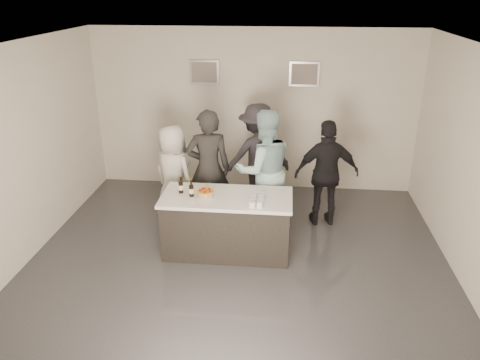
{
  "coord_description": "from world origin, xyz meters",
  "views": [
    {
      "loc": [
        0.61,
        -5.49,
        3.68
      ],
      "look_at": [
        0.0,
        0.5,
        1.15
      ],
      "focal_mm": 35.0,
      "sensor_mm": 36.0,
      "label": 1
    }
  ],
  "objects": [
    {
      "name": "cake",
      "position": [
        -0.49,
        0.45,
        0.94
      ],
      "size": [
        0.23,
        0.23,
        0.07
      ],
      "primitive_type": "cylinder",
      "color": "orange",
      "rests_on": "bar_counter"
    },
    {
      "name": "ceiling",
      "position": [
        0.0,
        0.0,
        3.0
      ],
      "size": [
        6.0,
        6.0,
        0.0
      ],
      "primitive_type": "plane",
      "rotation": [
        3.14,
        0.0,
        0.0
      ],
      "color": "white"
    },
    {
      "name": "person_guest_back",
      "position": [
        0.14,
        2.16,
        0.92
      ],
      "size": [
        1.35,
        1.05,
        1.84
      ],
      "primitive_type": "imported",
      "rotation": [
        0.0,
        0.0,
        3.49
      ],
      "color": "#2D2B33",
      "rests_on": "ground"
    },
    {
      "name": "candles",
      "position": [
        -0.52,
        0.16,
        0.9
      ],
      "size": [
        0.24,
        0.08,
        0.01
      ],
      "primitive_type": "cube",
      "color": "pink",
      "rests_on": "bar_counter"
    },
    {
      "name": "beer_bottle_a",
      "position": [
        -0.86,
        0.53,
        1.03
      ],
      "size": [
        0.07,
        0.07,
        0.26
      ],
      "primitive_type": "cylinder",
      "color": "black",
      "rests_on": "bar_counter"
    },
    {
      "name": "person_main_black",
      "position": [
        -0.59,
        1.35,
        0.97
      ],
      "size": [
        0.79,
        0.6,
        1.93
      ],
      "primitive_type": "imported",
      "rotation": [
        0.0,
        0.0,
        3.35
      ],
      "color": "#242424",
      "rests_on": "ground"
    },
    {
      "name": "person_guest_left",
      "position": [
        -1.18,
        1.42,
        0.82
      ],
      "size": [
        0.95,
        0.87,
        1.64
      ],
      "primitive_type": "imported",
      "rotation": [
        0.0,
        0.0,
        2.57
      ],
      "color": "silver",
      "rests_on": "ground"
    },
    {
      "name": "picture_right",
      "position": [
        0.9,
        2.97,
        2.2
      ],
      "size": [
        0.54,
        0.04,
        0.44
      ],
      "primitive_type": "cube",
      "color": "#B2B2B7",
      "rests_on": "wall_back"
    },
    {
      "name": "tumbler_cluster",
      "position": [
        0.25,
        0.34,
        0.94
      ],
      "size": [
        0.19,
        0.4,
        0.08
      ],
      "primitive_type": "cube",
      "color": "orange",
      "rests_on": "bar_counter"
    },
    {
      "name": "person_guest_right",
      "position": [
        1.29,
        1.54,
        0.88
      ],
      "size": [
        1.08,
        0.57,
        1.76
      ],
      "primitive_type": "imported",
      "rotation": [
        0.0,
        0.0,
        3.28
      ],
      "color": "black",
      "rests_on": "ground"
    },
    {
      "name": "beer_bottle_b",
      "position": [
        -0.68,
        0.43,
        1.03
      ],
      "size": [
        0.07,
        0.07,
        0.26
      ],
      "primitive_type": "cylinder",
      "color": "black",
      "rests_on": "bar_counter"
    },
    {
      "name": "floor",
      "position": [
        0.0,
        0.0,
        0.0
      ],
      "size": [
        6.0,
        6.0,
        0.0
      ],
      "primitive_type": "plane",
      "color": "#3D3D42",
      "rests_on": "ground"
    },
    {
      "name": "person_main_blue",
      "position": [
        0.29,
        1.34,
        0.98
      ],
      "size": [
        1.14,
        1.02,
        1.95
      ],
      "primitive_type": "imported",
      "rotation": [
        0.0,
        0.0,
        3.48
      ],
      "color": "#A9D6DD",
      "rests_on": "ground"
    },
    {
      "name": "picture_left",
      "position": [
        -0.9,
        2.97,
        2.2
      ],
      "size": [
        0.54,
        0.04,
        0.44
      ],
      "primitive_type": "cube",
      "color": "#B2B2B7",
      "rests_on": "wall_back"
    },
    {
      "name": "wall_back",
      "position": [
        0.0,
        3.0,
        1.5
      ],
      "size": [
        6.0,
        0.04,
        3.0
      ],
      "primitive_type": "cube",
      "color": "silver",
      "rests_on": "ground"
    },
    {
      "name": "bar_counter",
      "position": [
        -0.19,
        0.49,
        0.45
      ],
      "size": [
        1.86,
        0.86,
        0.9
      ],
      "primitive_type": "cube",
      "color": "white",
      "rests_on": "ground"
    },
    {
      "name": "wall_front",
      "position": [
        0.0,
        -3.0,
        1.5
      ],
      "size": [
        6.0,
        0.04,
        3.0
      ],
      "primitive_type": "cube",
      "color": "silver",
      "rests_on": "ground"
    },
    {
      "name": "wall_left",
      "position": [
        -3.0,
        0.0,
        1.5
      ],
      "size": [
        0.04,
        6.0,
        3.0
      ],
      "primitive_type": "cube",
      "color": "silver",
      "rests_on": "ground"
    }
  ]
}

